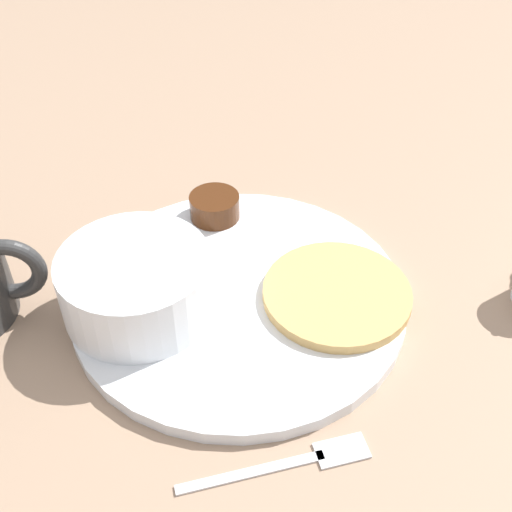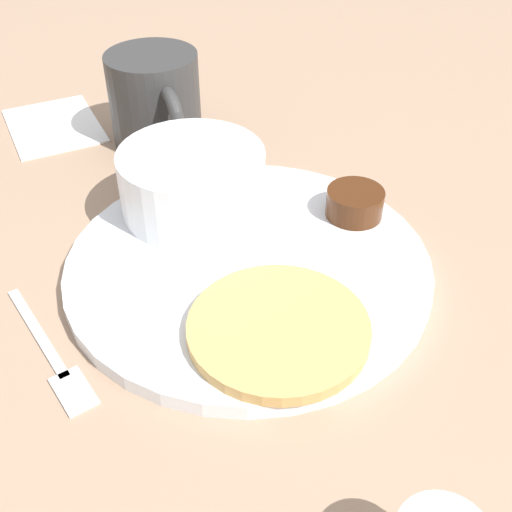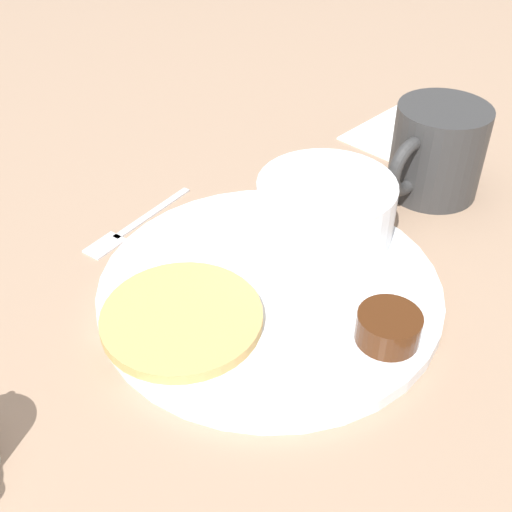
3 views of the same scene
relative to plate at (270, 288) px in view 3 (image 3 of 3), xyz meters
name	(u,v)px [view 3 (image 3 of 3)]	position (x,y,z in m)	size (l,w,h in m)	color
ground_plane	(270,294)	(0.00, 0.00, -0.01)	(4.00, 4.00, 0.00)	#9E7F66
plate	(270,288)	(0.00, 0.00, 0.00)	(0.28, 0.28, 0.01)	white
pancake_stack	(182,318)	(0.08, -0.03, 0.01)	(0.12, 0.12, 0.01)	tan
bowl	(327,208)	(-0.08, 0.00, 0.03)	(0.12, 0.12, 0.05)	white
syrup_cup	(387,329)	(0.00, 0.10, 0.02)	(0.05, 0.05, 0.02)	#47230F
butter_ramekin	(358,212)	(-0.11, 0.02, 0.02)	(0.04, 0.04, 0.04)	white
coffee_mug	(436,152)	(-0.22, 0.04, 0.04)	(0.12, 0.09, 0.09)	#333333
fork	(129,228)	(0.00, -0.16, 0.00)	(0.13, 0.02, 0.00)	silver
napkin	(399,133)	(-0.31, -0.04, 0.00)	(0.13, 0.10, 0.00)	white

